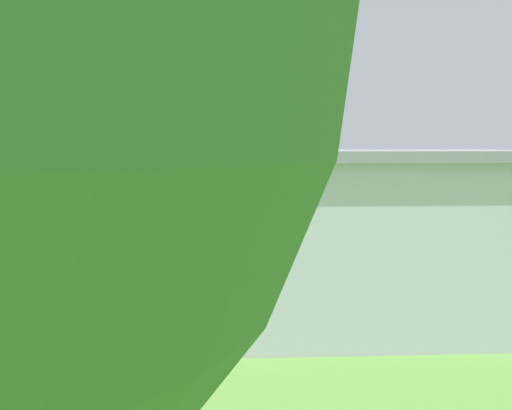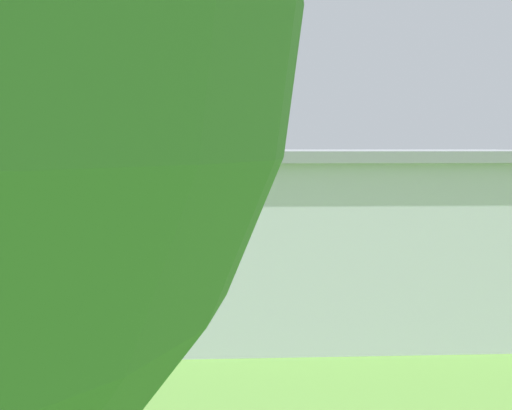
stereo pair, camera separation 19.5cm
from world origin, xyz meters
name	(u,v)px [view 1 (the left image)]	position (x,y,z in m)	size (l,w,h in m)	color
ground_plane	(207,219)	(0.00, 0.00, 0.00)	(400.00, 400.00, 0.00)	#568438
hangar	(29,234)	(5.90, 34.83, 3.13)	(39.60, 12.32, 6.25)	#B7BCC6
biplane	(332,191)	(-10.22, 5.13, 2.82)	(7.67, 8.46, 4.25)	#B21E1E
person_beside_truck	(402,243)	(-11.72, 21.39, 0.79)	(0.52, 0.52, 1.59)	#72338C
person_walking_on_apron	(432,241)	(-13.65, 20.78, 0.80)	(0.52, 0.52, 1.61)	#3F3F47
windsock	(145,153)	(6.82, -13.58, 5.66)	(1.47, 1.04, 6.45)	silver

